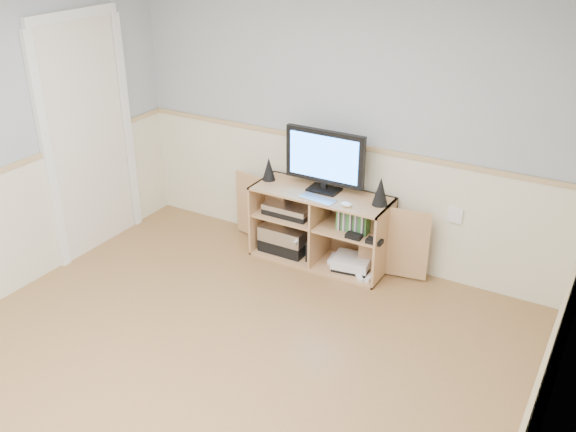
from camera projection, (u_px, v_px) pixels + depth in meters
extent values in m
cube|color=#A67B4A|center=(186.00, 401.00, 4.06)|extent=(4.00, 4.50, 0.02)
cube|color=#A1A9AF|center=(557.00, 333.00, 2.61)|extent=(0.02, 4.50, 2.50)
cube|color=#A1A9AF|center=(346.00, 117.00, 5.27)|extent=(4.00, 0.02, 2.50)
cube|color=beige|center=(341.00, 200.00, 5.59)|extent=(4.00, 0.01, 1.00)
cube|color=tan|center=(343.00, 144.00, 5.35)|extent=(4.00, 0.02, 0.04)
cube|color=silver|center=(88.00, 139.00, 5.52)|extent=(0.03, 0.82, 2.00)
cube|color=tan|center=(320.00, 259.00, 5.64)|extent=(1.19, 0.45, 0.02)
cube|color=tan|center=(321.00, 194.00, 5.37)|extent=(1.19, 0.45, 0.02)
cube|color=tan|center=(262.00, 213.00, 5.77)|extent=(0.02, 0.45, 0.65)
cube|color=tan|center=(384.00, 243.00, 5.24)|extent=(0.02, 0.45, 0.65)
cube|color=tan|center=(331.00, 218.00, 5.67)|extent=(1.19, 0.02, 0.65)
cube|color=tan|center=(320.00, 227.00, 5.50)|extent=(0.02, 0.43, 0.61)
cube|color=tan|center=(290.00, 214.00, 5.61)|extent=(0.57, 0.41, 0.02)
cube|color=tan|center=(352.00, 229.00, 5.35)|extent=(0.57, 0.41, 0.02)
cube|color=tan|center=(260.00, 209.00, 5.84)|extent=(0.57, 0.12, 0.61)
cube|color=tan|center=(394.00, 242.00, 5.26)|extent=(0.57, 0.12, 0.61)
cube|color=black|center=(324.00, 190.00, 5.40)|extent=(0.26, 0.18, 0.02)
cube|color=black|center=(324.00, 185.00, 5.38)|extent=(0.05, 0.04, 0.06)
cube|color=black|center=(325.00, 157.00, 5.27)|extent=(0.70, 0.05, 0.45)
cube|color=#307FFF|center=(323.00, 158.00, 5.25)|extent=(0.62, 0.01, 0.37)
cone|color=black|center=(269.00, 169.00, 5.57)|extent=(0.11, 0.11, 0.21)
cone|color=black|center=(381.00, 191.00, 5.09)|extent=(0.13, 0.13, 0.24)
cube|color=silver|center=(318.00, 199.00, 5.23)|extent=(0.32, 0.17, 0.01)
ellipsoid|color=white|center=(346.00, 204.00, 5.11)|extent=(0.10, 0.07, 0.04)
cube|color=black|center=(286.00, 244.00, 5.76)|extent=(0.42, 0.31, 0.11)
cube|color=silver|center=(286.00, 232.00, 5.71)|extent=(0.42, 0.31, 0.13)
cube|color=black|center=(290.00, 210.00, 5.60)|extent=(0.42, 0.29, 0.05)
cube|color=silver|center=(290.00, 206.00, 5.58)|extent=(0.42, 0.29, 0.05)
cube|color=black|center=(311.00, 249.00, 5.58)|extent=(0.04, 0.14, 0.20)
cube|color=white|center=(342.00, 260.00, 5.56)|extent=(0.23, 0.19, 0.05)
cube|color=black|center=(352.00, 267.00, 5.47)|extent=(0.33, 0.28, 0.03)
cube|color=white|center=(352.00, 261.00, 5.45)|extent=(0.35, 0.30, 0.08)
cube|color=white|center=(370.00, 277.00, 5.32)|extent=(0.04, 0.14, 0.03)
cube|color=white|center=(375.00, 268.00, 5.45)|extent=(0.09, 0.15, 0.03)
cube|color=#3F8C3F|center=(354.00, 220.00, 5.28)|extent=(0.27, 0.14, 0.19)
cube|color=white|center=(455.00, 215.00, 5.09)|extent=(0.12, 0.03, 0.12)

